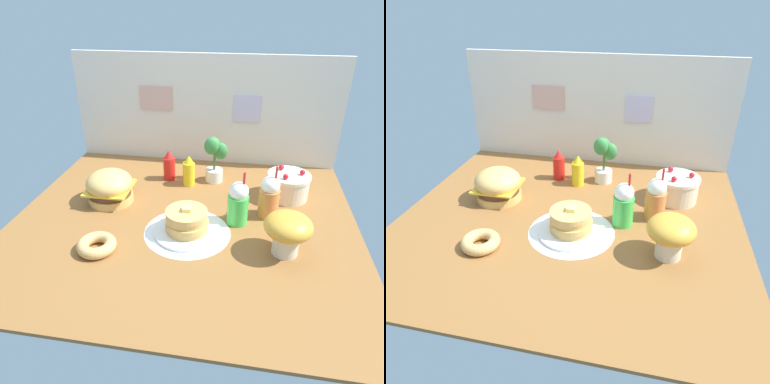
{
  "view_description": "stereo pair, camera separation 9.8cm",
  "coord_description": "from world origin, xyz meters",
  "views": [
    {
      "loc": [
        0.34,
        -1.74,
        1.17
      ],
      "look_at": [
        0.04,
        0.06,
        0.16
      ],
      "focal_mm": 32.93,
      "sensor_mm": 36.0,
      "label": 1
    },
    {
      "loc": [
        0.44,
        -1.72,
        1.17
      ],
      "look_at": [
        0.04,
        0.06,
        0.16
      ],
      "focal_mm": 32.93,
      "sensor_mm": 36.0,
      "label": 2
    }
  ],
  "objects": [
    {
      "name": "potted_plant",
      "position": [
        0.12,
        0.54,
        0.18
      ],
      "size": [
        0.16,
        0.14,
        0.34
      ],
      "color": "white",
      "rests_on": "ground_plane"
    },
    {
      "name": "ketchup_bottle",
      "position": [
        -0.2,
        0.52,
        0.1
      ],
      "size": [
        0.08,
        0.08,
        0.22
      ],
      "color": "red",
      "rests_on": "ground_plane"
    },
    {
      "name": "burger",
      "position": [
        -0.51,
        0.14,
        0.1
      ],
      "size": [
        0.3,
        0.3,
        0.21
      ],
      "color": "#DBA859",
      "rests_on": "ground_plane"
    },
    {
      "name": "orange_float_cup",
      "position": [
        0.5,
        0.13,
        0.13
      ],
      "size": [
        0.12,
        0.12,
        0.34
      ],
      "color": "orange",
      "rests_on": "ground_plane"
    },
    {
      "name": "back_wall",
      "position": [
        -0.0,
        0.9,
        0.41
      ],
      "size": [
        2.04,
        0.04,
        0.83
      ],
      "color": "silver",
      "rests_on": "ground_plane"
    },
    {
      "name": "layer_cake",
      "position": [
        0.63,
        0.38,
        0.09
      ],
      "size": [
        0.28,
        0.28,
        0.2
      ],
      "color": "beige",
      "rests_on": "ground_plane"
    },
    {
      "name": "donut_pink_glaze",
      "position": [
        -0.4,
        -0.36,
        0.03
      ],
      "size": [
        0.21,
        0.21,
        0.06
      ],
      "color": "tan",
      "rests_on": "ground_plane"
    },
    {
      "name": "mushroom_stool",
      "position": [
        0.58,
        -0.22,
        0.15
      ],
      "size": [
        0.25,
        0.25,
        0.23
      ],
      "color": "beige",
      "rests_on": "ground_plane"
    },
    {
      "name": "mustard_bottle",
      "position": [
        -0.05,
        0.45,
        0.1
      ],
      "size": [
        0.08,
        0.08,
        0.22
      ],
      "color": "yellow",
      "rests_on": "ground_plane"
    },
    {
      "name": "doily_mat",
      "position": [
        0.04,
        -0.13,
        0.0
      ],
      "size": [
        0.49,
        0.49,
        0.0
      ],
      "primitive_type": "cylinder",
      "color": "white",
      "rests_on": "ground_plane"
    },
    {
      "name": "cream_soda_cup",
      "position": [
        0.32,
        0.02,
        0.13
      ],
      "size": [
        0.12,
        0.12,
        0.34
      ],
      "color": "green",
      "rests_on": "ground_plane"
    },
    {
      "name": "ground_plane",
      "position": [
        0.0,
        0.0,
        -0.01
      ],
      "size": [
        2.04,
        1.81,
        0.02
      ],
      "primitive_type": "cube",
      "color": "brown"
    },
    {
      "name": "pancake_stack",
      "position": [
        0.04,
        -0.13,
        0.06
      ],
      "size": [
        0.38,
        0.38,
        0.16
      ],
      "color": "white",
      "rests_on": "doily_mat"
    }
  ]
}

